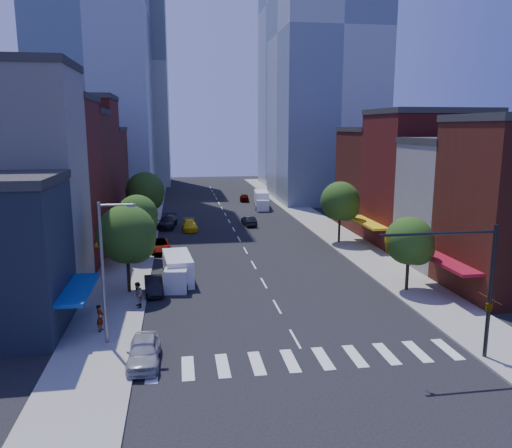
{
  "coord_description": "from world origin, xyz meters",
  "views": [
    {
      "loc": [
        -7.24,
        -29.71,
        13.55
      ],
      "look_at": [
        -0.41,
        13.82,
        5.0
      ],
      "focal_mm": 35.0,
      "sensor_mm": 36.0,
      "label": 1
    }
  ],
  "objects_px": {
    "cargo_van_near": "(178,268)",
    "traffic_car_oncoming": "(249,221)",
    "parked_car_third": "(159,246)",
    "pedestrian_far": "(138,295)",
    "parked_car_front": "(144,351)",
    "taxi": "(190,225)",
    "parked_car_rear": "(167,222)",
    "parked_car_second": "(154,285)",
    "pedestrian_near": "(100,318)",
    "traffic_car_far": "(244,198)",
    "box_truck": "(262,201)",
    "cargo_van_far": "(178,276)"
  },
  "relations": [
    {
      "from": "parked_car_front",
      "to": "parked_car_second",
      "type": "height_order",
      "value": "parked_car_front"
    },
    {
      "from": "parked_car_third",
      "to": "parked_car_rear",
      "type": "xyz_separation_m",
      "value": [
        0.63,
        13.68,
        0.11
      ]
    },
    {
      "from": "taxi",
      "to": "traffic_car_oncoming",
      "type": "xyz_separation_m",
      "value": [
        8.28,
        1.88,
        -0.02
      ]
    },
    {
      "from": "parked_car_front",
      "to": "traffic_car_far",
      "type": "bearing_deg",
      "value": 77.79
    },
    {
      "from": "parked_car_second",
      "to": "pedestrian_far",
      "type": "xyz_separation_m",
      "value": [
        -1.01,
        -3.65,
        0.45
      ]
    },
    {
      "from": "cargo_van_far",
      "to": "taxi",
      "type": "bearing_deg",
      "value": 92.35
    },
    {
      "from": "parked_car_front",
      "to": "traffic_car_oncoming",
      "type": "relative_size",
      "value": 1.12
    },
    {
      "from": "traffic_car_oncoming",
      "to": "pedestrian_far",
      "type": "bearing_deg",
      "value": 61.65
    },
    {
      "from": "parked_car_rear",
      "to": "box_truck",
      "type": "relative_size",
      "value": 0.75
    },
    {
      "from": "parked_car_third",
      "to": "pedestrian_far",
      "type": "xyz_separation_m",
      "value": [
        -1.01,
        -17.81,
        0.44
      ]
    },
    {
      "from": "cargo_van_near",
      "to": "taxi",
      "type": "relative_size",
      "value": 1.25
    },
    {
      "from": "parked_car_third",
      "to": "traffic_car_oncoming",
      "type": "xyz_separation_m",
      "value": [
        11.92,
        13.34,
        -0.02
      ]
    },
    {
      "from": "parked_car_front",
      "to": "taxi",
      "type": "height_order",
      "value": "parked_car_front"
    },
    {
      "from": "pedestrian_near",
      "to": "pedestrian_far",
      "type": "distance_m",
      "value": 4.65
    },
    {
      "from": "traffic_car_oncoming",
      "to": "parked_car_third",
      "type": "bearing_deg",
      "value": 42.41
    },
    {
      "from": "parked_car_rear",
      "to": "pedestrian_far",
      "type": "relative_size",
      "value": 2.8
    },
    {
      "from": "parked_car_rear",
      "to": "box_truck",
      "type": "height_order",
      "value": "box_truck"
    },
    {
      "from": "parked_car_second",
      "to": "taxi",
      "type": "height_order",
      "value": "parked_car_second"
    },
    {
      "from": "parked_car_second",
      "to": "pedestrian_far",
      "type": "distance_m",
      "value": 3.81
    },
    {
      "from": "parked_car_third",
      "to": "pedestrian_far",
      "type": "relative_size",
      "value": 2.53
    },
    {
      "from": "parked_car_third",
      "to": "traffic_car_oncoming",
      "type": "bearing_deg",
      "value": 41.21
    },
    {
      "from": "parked_car_third",
      "to": "cargo_van_near",
      "type": "bearing_deg",
      "value": -86.82
    },
    {
      "from": "taxi",
      "to": "pedestrian_near",
      "type": "height_order",
      "value": "pedestrian_near"
    },
    {
      "from": "parked_car_second",
      "to": "pedestrian_far",
      "type": "height_order",
      "value": "pedestrian_far"
    },
    {
      "from": "parked_car_third",
      "to": "taxi",
      "type": "distance_m",
      "value": 12.02
    },
    {
      "from": "parked_car_rear",
      "to": "pedestrian_far",
      "type": "bearing_deg",
      "value": -85.47
    },
    {
      "from": "taxi",
      "to": "cargo_van_near",
      "type": "bearing_deg",
      "value": -96.52
    },
    {
      "from": "cargo_van_near",
      "to": "traffic_car_oncoming",
      "type": "bearing_deg",
      "value": 62.66
    },
    {
      "from": "box_truck",
      "to": "taxi",
      "type": "bearing_deg",
      "value": -121.58
    },
    {
      "from": "parked_car_front",
      "to": "parked_car_second",
      "type": "relative_size",
      "value": 1.09
    },
    {
      "from": "cargo_van_near",
      "to": "taxi",
      "type": "distance_m",
      "value": 22.74
    },
    {
      "from": "parked_car_front",
      "to": "traffic_car_far",
      "type": "relative_size",
      "value": 1.12
    },
    {
      "from": "cargo_van_far",
      "to": "traffic_car_far",
      "type": "xyz_separation_m",
      "value": [
        12.41,
        49.62,
        -0.3
      ]
    },
    {
      "from": "traffic_car_oncoming",
      "to": "parked_car_second",
      "type": "bearing_deg",
      "value": 60.76
    },
    {
      "from": "traffic_car_oncoming",
      "to": "cargo_van_far",
      "type": "bearing_deg",
      "value": 63.4
    },
    {
      "from": "cargo_van_near",
      "to": "traffic_car_oncoming",
      "type": "height_order",
      "value": "cargo_van_near"
    },
    {
      "from": "parked_car_second",
      "to": "traffic_car_oncoming",
      "type": "distance_m",
      "value": 29.97
    },
    {
      "from": "parked_car_second",
      "to": "cargo_van_near",
      "type": "relative_size",
      "value": 0.71
    },
    {
      "from": "traffic_car_oncoming",
      "to": "traffic_car_far",
      "type": "distance_m",
      "value": 23.61
    },
    {
      "from": "parked_car_rear",
      "to": "pedestrian_near",
      "type": "height_order",
      "value": "pedestrian_near"
    },
    {
      "from": "taxi",
      "to": "pedestrian_far",
      "type": "distance_m",
      "value": 29.64
    },
    {
      "from": "parked_car_second",
      "to": "traffic_car_far",
      "type": "bearing_deg",
      "value": 69.0
    },
    {
      "from": "traffic_car_far",
      "to": "pedestrian_far",
      "type": "relative_size",
      "value": 2.05
    },
    {
      "from": "taxi",
      "to": "pedestrian_far",
      "type": "relative_size",
      "value": 2.4
    },
    {
      "from": "box_truck",
      "to": "cargo_van_near",
      "type": "bearing_deg",
      "value": -104.15
    },
    {
      "from": "parked_car_front",
      "to": "cargo_van_near",
      "type": "relative_size",
      "value": 0.77
    },
    {
      "from": "pedestrian_far",
      "to": "box_truck",
      "type": "bearing_deg",
      "value": 148.12
    },
    {
      "from": "pedestrian_far",
      "to": "taxi",
      "type": "bearing_deg",
      "value": 159.68
    },
    {
      "from": "parked_car_third",
      "to": "pedestrian_far",
      "type": "bearing_deg",
      "value": -100.26
    },
    {
      "from": "parked_car_third",
      "to": "taxi",
      "type": "xyz_separation_m",
      "value": [
        3.64,
        11.46,
        -0.01
      ]
    }
  ]
}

